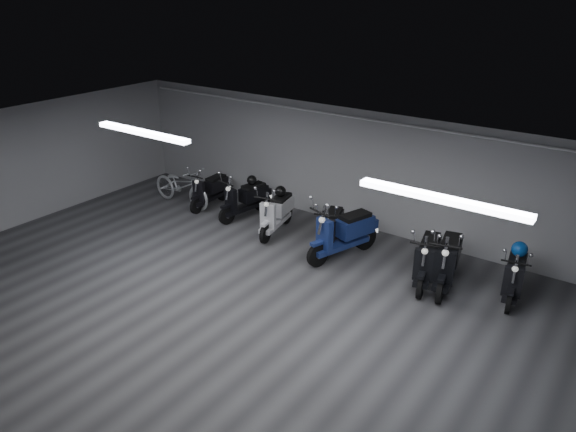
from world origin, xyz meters
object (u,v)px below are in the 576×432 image
Objects in this scene: scooter_4 at (343,225)px; helmet_0 at (281,191)px; helmet_1 at (520,249)px; scooter_0 at (209,185)px; scooter_1 at (245,193)px; scooter_8 at (516,269)px; scooter_7 at (448,253)px; bicycle at (181,182)px; scooter_2 at (276,206)px; helmet_2 at (252,180)px; scooter_3 at (331,222)px; scooter_5 at (428,251)px.

helmet_0 is at bearing -174.28° from scooter_4.
scooter_4 is 6.84× the size of helmet_1.
scooter_0 is 1.20m from scooter_1.
scooter_0 is 2.33m from helmet_0.
scooter_8 is at bearing -80.67° from helmet_1.
scooter_7 reaches higher than scooter_0.
scooter_4 is at bearing -88.95° from bicycle.
scooter_8 is (5.27, 0.22, -0.04)m from scooter_2.
bicycle is 2.03m from helmet_2.
scooter_7 is at bearing -174.85° from scooter_8.
scooter_1 is at bearing -170.18° from scooter_4.
helmet_2 is (-3.00, 0.70, 0.18)m from scooter_4.
scooter_5 is (2.28, -0.20, 0.05)m from scooter_3.
scooter_5 is (6.09, -0.45, 0.07)m from scooter_0.
scooter_5 is 1.63m from helmet_1.
scooter_5 is 0.38m from scooter_7.
scooter_5 is at bearing -157.77° from helmet_1.
scooter_4 reaches higher than scooter_8.
scooter_2 is (2.35, -0.29, 0.05)m from scooter_0.
helmet_2 is at bearing 166.21° from helmet_0.
scooter_7 reaches higher than scooter_1.
scooter_4 reaches higher than helmet_1.
scooter_8 is (6.43, -0.04, -0.03)m from scooter_1.
scooter_5 is 6.79m from bicycle.
bicycle is at bearing -159.21° from scooter_0.
scooter_2 is 0.38m from helmet_0.
scooter_2 is 1.89m from scooter_4.
helmet_2 is at bearing 179.53° from helmet_1.
scooter_8 is at bearing 25.42° from scooter_4.
helmet_2 is at bearing 143.92° from scooter_2.
scooter_2 reaches higher than helmet_1.
scooter_0 is at bearing -62.96° from bicycle.
scooter_4 is at bearing -12.68° from helmet_0.
scooter_2 is 0.88× the size of scooter_4.
scooter_0 is 0.98× the size of scooter_8.
scooter_4 is at bearing 177.69° from scooter_8.
scooter_0 reaches higher than helmet_1.
scooter_3 is 0.87× the size of bicycle.
helmet_0 is (-0.05, 0.24, 0.29)m from scooter_2.
scooter_2 is at bearing -175.10° from helmet_1.
scooter_7 reaches higher than scooter_2.
scooter_3 is at bearing 169.55° from scooter_4.
scooter_0 is 0.93× the size of scooter_1.
scooter_4 is 1.86m from scooter_5.
scooter_0 is 6.47m from scooter_7.
helmet_0 is at bearing -81.92° from bicycle.
helmet_0 is at bearing -177.74° from helmet_1.
helmet_0 is 5.29m from helmet_1.
scooter_0 is at bearing 162.21° from scooter_5.
bicycle is at bearing 165.27° from scooter_5.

